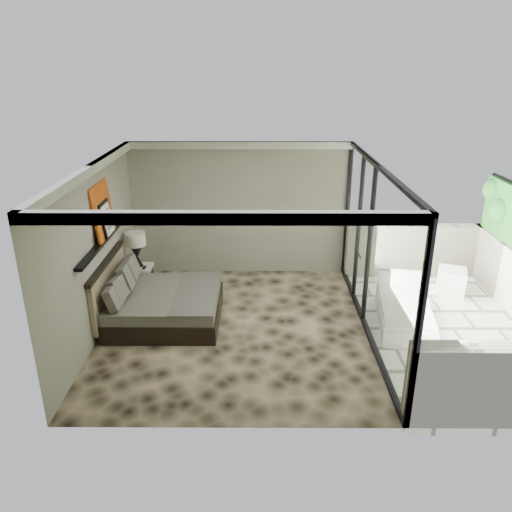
{
  "coord_description": "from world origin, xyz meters",
  "views": [
    {
      "loc": [
        0.39,
        -7.52,
        4.29
      ],
      "look_at": [
        0.36,
        0.4,
        1.18
      ],
      "focal_mm": 35.0,
      "sensor_mm": 36.0,
      "label": 1
    }
  ],
  "objects_px": {
    "bed": "(160,303)",
    "table_lamp": "(136,245)",
    "nightstand": "(141,280)",
    "ottoman": "(451,281)",
    "lounger": "(404,312)"
  },
  "relations": [
    {
      "from": "nightstand",
      "to": "ottoman",
      "type": "distance_m",
      "value": 6.12
    },
    {
      "from": "nightstand",
      "to": "lounger",
      "type": "xyz_separation_m",
      "value": [
        4.87,
        -1.3,
        -0.02
      ]
    },
    {
      "from": "bed",
      "to": "table_lamp",
      "type": "relative_size",
      "value": 2.83
    },
    {
      "from": "table_lamp",
      "to": "ottoman",
      "type": "height_order",
      "value": "table_lamp"
    },
    {
      "from": "nightstand",
      "to": "bed",
      "type": "bearing_deg",
      "value": -43.45
    },
    {
      "from": "bed",
      "to": "nightstand",
      "type": "height_order",
      "value": "bed"
    },
    {
      "from": "nightstand",
      "to": "ottoman",
      "type": "bearing_deg",
      "value": 19.13
    },
    {
      "from": "bed",
      "to": "nightstand",
      "type": "xyz_separation_m",
      "value": [
        -0.59,
        1.2,
        -0.09
      ]
    },
    {
      "from": "nightstand",
      "to": "ottoman",
      "type": "xyz_separation_m",
      "value": [
        6.12,
        -0.11,
        0.02
      ]
    },
    {
      "from": "nightstand",
      "to": "ottoman",
      "type": "relative_size",
      "value": 0.9
    },
    {
      "from": "bed",
      "to": "ottoman",
      "type": "bearing_deg",
      "value": 11.12
    },
    {
      "from": "bed",
      "to": "table_lamp",
      "type": "distance_m",
      "value": 1.52
    },
    {
      "from": "table_lamp",
      "to": "bed",
      "type": "bearing_deg",
      "value": -62.44
    },
    {
      "from": "bed",
      "to": "ottoman",
      "type": "xyz_separation_m",
      "value": [
        5.52,
        1.09,
        -0.07
      ]
    },
    {
      "from": "nightstand",
      "to": "table_lamp",
      "type": "distance_m",
      "value": 0.73
    }
  ]
}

